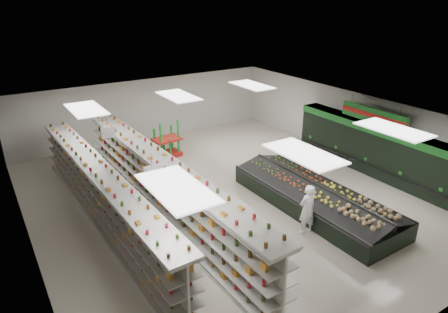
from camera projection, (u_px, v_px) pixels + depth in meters
floor at (227, 196)px, 15.64m from camera, size 16.00×16.00×0.00m
ceiling at (228, 117)px, 14.42m from camera, size 14.00×16.00×0.02m
wall_back at (146, 109)px, 21.27m from camera, size 14.00×0.02×3.20m
wall_front at (424, 277)px, 8.79m from camera, size 14.00×0.02×3.20m
wall_left at (25, 208)px, 11.56m from camera, size 0.02×16.00×3.20m
wall_right at (354, 127)px, 18.50m from camera, size 0.02×16.00×3.20m
produce_wall_case at (373, 146)px, 17.23m from camera, size 0.93×8.00×2.20m
aisle_sign_near at (152, 172)px, 11.15m from camera, size 0.52×0.06×0.75m
aisle_sign_far at (108, 132)px, 14.27m from camera, size 0.52×0.06×0.75m
hortifruti_banner at (373, 115)px, 16.55m from camera, size 0.12×3.20×0.95m
gondola_left at (102, 199)px, 13.46m from camera, size 1.29×11.81×2.04m
gondola_center at (163, 191)px, 13.90m from camera, size 1.28×12.56×2.17m
produce_island at (314, 196)px, 14.63m from camera, size 2.53×6.80×1.01m
soda_endcap at (167, 141)px, 19.08m from camera, size 1.38×1.01×1.66m
shopper_main at (307, 209)px, 12.95m from camera, size 0.66×0.45×1.75m
shopper_background at (96, 174)px, 15.48m from camera, size 0.76×0.96×1.72m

